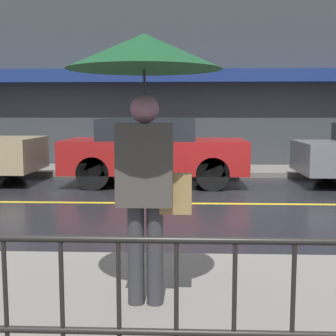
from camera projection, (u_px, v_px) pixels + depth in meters
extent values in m
plane|color=black|center=(224.00, 204.00, 8.24)|extent=(80.00, 80.00, 0.00)
cube|color=slate|center=(275.00, 319.00, 3.51)|extent=(28.00, 2.82, 0.13)
cube|color=slate|center=(212.00, 170.00, 12.46)|extent=(28.00, 1.82, 0.13)
cube|color=gold|center=(224.00, 204.00, 8.24)|extent=(25.20, 0.12, 0.01)
cube|color=#383D42|center=(211.00, 84.00, 13.24)|extent=(28.00, 0.30, 4.79)
cube|color=navy|center=(211.00, 76.00, 12.79)|extent=(16.80, 0.55, 0.35)
cylinder|color=black|center=(325.00, 242.00, 2.24)|extent=(12.00, 0.04, 0.04)
cylinder|color=black|center=(321.00, 335.00, 2.30)|extent=(12.00, 0.04, 0.04)
cylinder|color=black|center=(7.00, 321.00, 2.36)|extent=(0.02, 0.02, 0.86)
cylinder|color=black|center=(63.00, 322.00, 2.35)|extent=(0.02, 0.02, 0.86)
cylinder|color=black|center=(119.00, 323.00, 2.33)|extent=(0.02, 0.02, 0.86)
cylinder|color=black|center=(176.00, 324.00, 2.32)|extent=(0.02, 0.02, 0.86)
cylinder|color=black|center=(234.00, 325.00, 2.31)|extent=(0.02, 0.02, 0.86)
cylinder|color=black|center=(292.00, 326.00, 2.30)|extent=(0.02, 0.02, 0.86)
cylinder|color=#333338|center=(136.00, 255.00, 3.59)|extent=(0.13, 0.13, 0.78)
cylinder|color=#333338|center=(155.00, 255.00, 3.59)|extent=(0.13, 0.13, 0.78)
cube|color=#47423D|center=(145.00, 165.00, 3.51)|extent=(0.42, 0.25, 0.62)
sphere|color=#A56679|center=(145.00, 109.00, 3.46)|extent=(0.21, 0.21, 0.21)
cylinder|color=#262628|center=(145.00, 118.00, 3.47)|extent=(0.02, 0.02, 0.70)
cone|color=#144723|center=(144.00, 52.00, 3.41)|extent=(1.15, 1.15, 0.26)
cube|color=#9E7A47|center=(176.00, 193.00, 3.52)|extent=(0.24, 0.12, 0.30)
cylinder|color=black|center=(12.00, 164.00, 11.38)|extent=(0.70, 0.22, 0.70)
cube|color=maroon|center=(155.00, 155.00, 10.40)|extent=(3.99, 1.84, 0.71)
cube|color=#1E2328|center=(148.00, 129.00, 10.34)|extent=(2.07, 1.69, 0.46)
cylinder|color=black|center=(209.00, 165.00, 11.19)|extent=(0.69, 0.22, 0.69)
cylinder|color=black|center=(213.00, 174.00, 9.59)|extent=(0.69, 0.22, 0.69)
cylinder|color=black|center=(106.00, 165.00, 11.29)|extent=(0.69, 0.22, 0.69)
cylinder|color=black|center=(93.00, 173.00, 9.69)|extent=(0.69, 0.22, 0.69)
cylinder|color=black|center=(328.00, 166.00, 11.09)|extent=(0.66, 0.22, 0.66)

